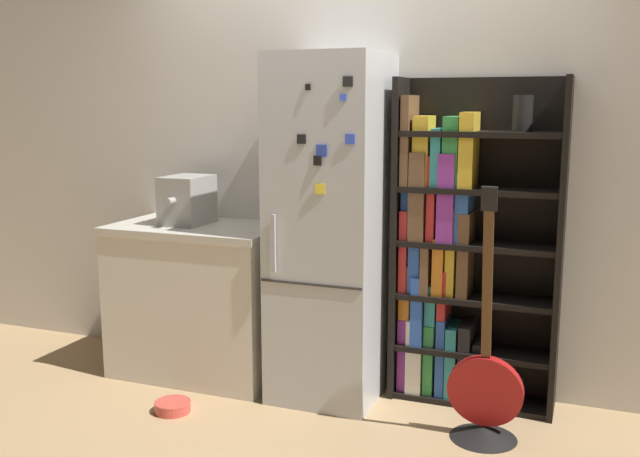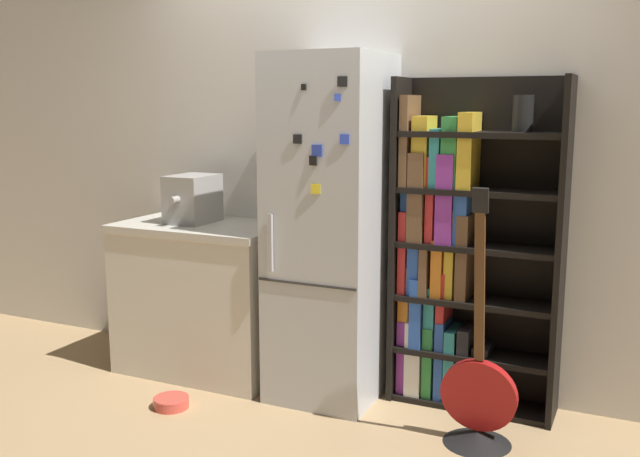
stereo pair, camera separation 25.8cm
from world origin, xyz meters
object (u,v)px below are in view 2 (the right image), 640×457
(espresso_machine, at_px, (193,199))
(pet_bowl, at_px, (171,402))
(bookshelf, at_px, (457,256))
(guitar, at_px, (478,409))
(refrigerator, at_px, (331,229))

(espresso_machine, distance_m, pet_bowl, 1.18)
(bookshelf, relative_size, guitar, 1.40)
(pet_bowl, bearing_deg, refrigerator, 38.87)
(refrigerator, xyz_separation_m, espresso_machine, (-0.90, 0.02, 0.11))
(bookshelf, relative_size, pet_bowl, 9.08)
(guitar, distance_m, pet_bowl, 1.60)
(espresso_machine, bearing_deg, refrigerator, -1.04)
(refrigerator, bearing_deg, espresso_machine, 178.96)
(refrigerator, height_order, guitar, refrigerator)
(bookshelf, xyz_separation_m, guitar, (0.24, -0.45, -0.63))
(guitar, bearing_deg, pet_bowl, -169.93)
(guitar, bearing_deg, bookshelf, 117.60)
(refrigerator, height_order, bookshelf, refrigerator)
(bookshelf, xyz_separation_m, espresso_machine, (-1.55, -0.16, 0.24))
(refrigerator, height_order, espresso_machine, refrigerator)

